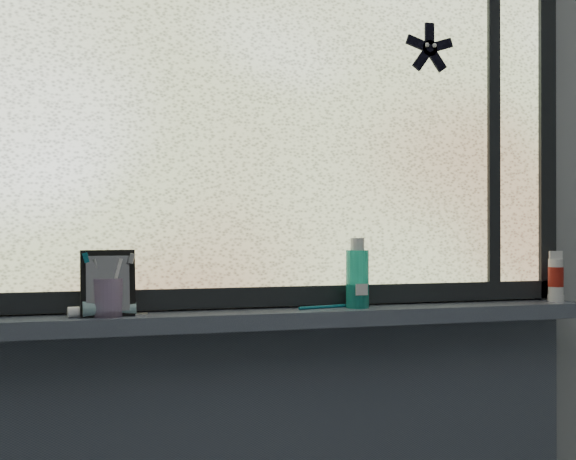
# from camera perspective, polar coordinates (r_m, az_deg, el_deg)

# --- Properties ---
(wall_back) EXTENTS (3.00, 0.01, 2.50)m
(wall_back) POSITION_cam_1_polar(r_m,az_deg,el_deg) (1.69, -0.23, 0.99)
(wall_back) COLOR #9EA3A8
(wall_back) RESTS_ON ground
(windowsill) EXTENTS (1.62, 0.14, 0.04)m
(windowsill) POSITION_cam_1_polar(r_m,az_deg,el_deg) (1.63, 0.45, -7.77)
(windowsill) COLOR #4D5667
(windowsill) RESTS_ON wall_back
(window_pane) EXTENTS (1.50, 0.01, 1.00)m
(window_pane) POSITION_cam_1_polar(r_m,az_deg,el_deg) (1.70, -0.03, 10.51)
(window_pane) COLOR silver
(window_pane) RESTS_ON wall_back
(frame_bottom) EXTENTS (1.60, 0.03, 0.05)m
(frame_bottom) POSITION_cam_1_polar(r_m,az_deg,el_deg) (1.67, 0.01, -5.86)
(frame_bottom) COLOR black
(frame_bottom) RESTS_ON windowsill
(frame_right) EXTENTS (0.05, 0.03, 1.10)m
(frame_right) POSITION_cam_1_polar(r_m,az_deg,el_deg) (2.03, 21.90, 8.74)
(frame_right) COLOR black
(frame_right) RESTS_ON wall_back
(frame_mullion) EXTENTS (0.03, 0.03, 1.00)m
(frame_mullion) POSITION_cam_1_polar(r_m,az_deg,el_deg) (1.93, 17.69, 9.19)
(frame_mullion) COLOR black
(frame_mullion) RESTS_ON wall_back
(starfish_sticker) EXTENTS (0.15, 0.02, 0.15)m
(starfish_sticker) POSITION_cam_1_polar(r_m,az_deg,el_deg) (1.87, 12.46, 15.48)
(starfish_sticker) COLOR black
(starfish_sticker) RESTS_ON window_pane
(vanity_mirror) EXTENTS (0.13, 0.07, 0.15)m
(vanity_mirror) POSITION_cam_1_polar(r_m,az_deg,el_deg) (1.55, -15.71, -4.57)
(vanity_mirror) COLOR black
(vanity_mirror) RESTS_ON windowsill
(toothpaste_tube) EXTENTS (0.22, 0.08, 0.04)m
(toothpaste_tube) POSITION_cam_1_polar(r_m,az_deg,el_deg) (1.55, -15.78, -6.71)
(toothpaste_tube) COLOR silver
(toothpaste_tube) RESTS_ON windowsill
(toothbrush_cup) EXTENTS (0.07, 0.07, 0.09)m
(toothbrush_cup) POSITION_cam_1_polar(r_m,az_deg,el_deg) (1.55, -15.70, -5.79)
(toothbrush_cup) COLOR #D3ABE3
(toothbrush_cup) RESTS_ON windowsill
(toothbrush_lying) EXTENTS (0.18, 0.06, 0.01)m
(toothbrush_lying) POSITION_cam_1_polar(r_m,az_deg,el_deg) (1.65, 3.25, -6.76)
(toothbrush_lying) COLOR #0D6377
(toothbrush_lying) RESTS_ON windowsill
(mouthwash_bottle) EXTENTS (0.07, 0.07, 0.15)m
(mouthwash_bottle) POSITION_cam_1_polar(r_m,az_deg,el_deg) (1.67, 6.19, -3.81)
(mouthwash_bottle) COLOR teal
(mouthwash_bottle) RESTS_ON windowsill
(cream_tube) EXTENTS (0.04, 0.04, 0.10)m
(cream_tube) POSITION_cam_1_polar(r_m,az_deg,el_deg) (1.96, 22.70, -3.67)
(cream_tube) COLOR silver
(cream_tube) RESTS_ON windowsill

